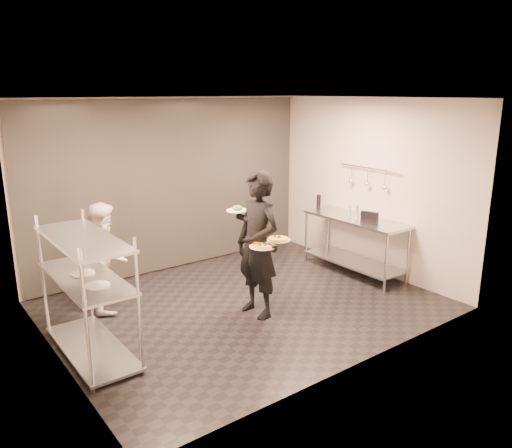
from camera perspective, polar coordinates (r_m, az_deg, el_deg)
room_shell at (r=7.57m, az=-6.53°, el=3.54°), size 5.00×4.00×2.80m
pass_rack at (r=5.86m, az=-18.74°, el=-7.07°), size 0.60×1.60×1.50m
prep_counter at (r=8.22m, az=11.18°, el=-1.30°), size 0.60×1.80×0.92m
utensil_rail at (r=8.20m, az=12.67°, el=5.19°), size 0.07×1.20×0.31m
waiter at (r=6.45m, az=0.21°, el=-2.41°), size 0.51×0.73×1.92m
chef at (r=7.00m, az=-16.87°, el=-3.57°), size 0.74×0.85×1.48m
pizza_plate_near at (r=6.22m, az=0.78°, el=-2.49°), size 0.34×0.34×0.05m
pizza_plate_far at (r=6.37m, az=2.58°, el=-1.73°), size 0.30×0.30×0.05m
salad_plate at (r=6.53m, az=-2.15°, el=1.72°), size 0.29×0.29×0.07m
pos_monitor at (r=7.78m, az=12.85°, el=0.69°), size 0.14×0.27×0.19m
bottle_green at (r=8.04m, az=11.41°, el=1.35°), size 0.06×0.06×0.23m
bottle_clear at (r=8.30m, az=10.63°, el=1.62°), size 0.05×0.05×0.17m
bottle_dark at (r=8.62m, az=7.17°, el=2.51°), size 0.07×0.07×0.25m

